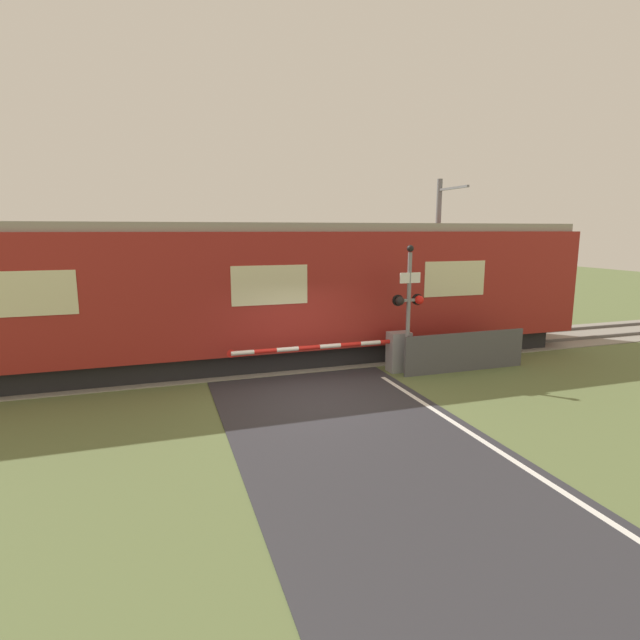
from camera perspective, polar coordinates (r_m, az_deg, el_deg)
The scene contains 7 objects.
ground_plane at distance 11.85m, azimuth -0.11°, elevation -8.91°, with size 80.00×80.00×0.00m, color #5B6B3D.
track_bed at distance 15.21m, azimuth -4.46°, elevation -4.50°, with size 36.00×3.20×0.13m.
train at distance 14.68m, azimuth -7.03°, elevation 3.13°, with size 20.40×3.06×4.08m.
crossing_barrier at distance 13.87m, azimuth 7.60°, elevation -3.52°, with size 5.04×0.44×1.11m.
signal_post at distance 13.45m, azimuth 10.11°, elevation 1.98°, with size 0.88×0.26×3.50m.
catenary_pole at distance 19.64m, azimuth 13.30°, elevation 7.46°, with size 0.20×1.90×5.76m.
roadside_fence at distance 14.46m, azimuth 16.29°, elevation -3.52°, with size 3.77×0.06×1.10m.
Camera 1 is at (-3.51, -10.63, 3.89)m, focal length 28.00 mm.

